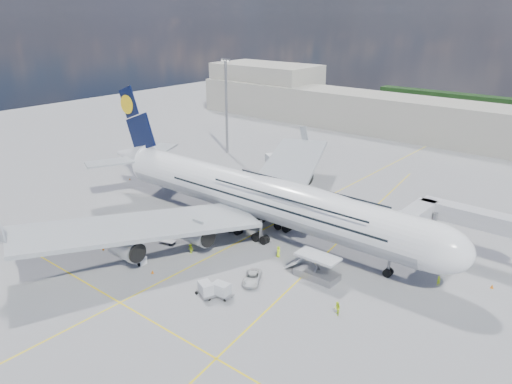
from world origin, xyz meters
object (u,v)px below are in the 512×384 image
Objects in this scene: baggage_tug at (138,258)px; catering_truck_outer at (275,164)px; dolly_row_b at (168,241)px; crew_wing at (163,222)px; light_mast at (226,106)px; cargo_loader at (316,270)px; cone_wing_left_inner at (260,202)px; crew_loader at (337,308)px; cone_wing_right_inner at (152,272)px; crew_nose at (439,281)px; cone_tail at (130,179)px; dolly_row_a at (145,222)px; jet_bridge at (452,220)px; cone_wing_left_outer at (262,188)px; dolly_nose_near at (206,289)px; cone_wing_right_outer at (103,249)px; dolly_row_c at (159,220)px; catering_truck_inner at (285,192)px; airliner at (260,196)px; crew_van at (278,252)px; crew_tug at (191,249)px; service_van at (252,278)px; cone_nose at (492,286)px; dolly_back at (157,217)px; dolly_nose_far at (221,290)px.

catering_truck_outer is (-12.42, 51.48, 1.05)m from baggage_tug.
crew_wing is at bearing 129.63° from dolly_row_b.
light_mast is 66.26m from baggage_tug.
cargo_loader reaches higher than cone_wing_left_inner.
cone_wing_right_inner is (-27.25, -8.32, -0.71)m from crew_loader.
cone_tail is at bearing 128.65° from crew_nose.
cargo_loader is 2.49× the size of dolly_row_a.
jet_bridge is 74.11m from light_mast.
crew_loader is at bearing -166.04° from crew_nose.
cargo_loader reaches higher than cone_wing_left_outer.
dolly_nose_near is 6.82× the size of cone_wing_right_outer.
dolly_row_c is 0.47× the size of catering_truck_inner.
jet_bridge is 5.26× the size of dolly_nose_near.
airliner is at bearing 132.78° from dolly_nose_near.
cone_wing_left_outer is (-4.75, 31.57, -0.00)m from dolly_row_b.
cargo_loader is 52.21m from catering_truck_outer.
dolly_row_b is at bearing 150.27° from crew_nose.
catering_truck_inner is at bearing -12.56° from catering_truck_outer.
dolly_row_c reaches higher than crew_van.
cone_tail is at bearing 147.14° from cone_wing_right_inner.
crew_tug is at bearing 57.62° from baggage_tug.
jet_bridge is at bearing 52.43° from crew_nose.
service_van is at bearing -54.69° from airliner.
cone_wing_left_inner is at bearing 43.58° from dolly_row_a.
dolly_row_a is at bearing -99.58° from cone_wing_left_outer.
cone_wing_left_outer reaches higher than cone_wing_left_inner.
baggage_tug is at bearing -113.34° from crew_wing.
dolly_row_a is at bearing 147.65° from dolly_row_b.
dolly_nose_near reaches higher than cone_wing_left_outer.
crew_loader reaches higher than baggage_tug.
cone_tail is (-79.76, -3.23, -0.07)m from cone_nose.
dolly_row_a is at bearing 143.65° from crew_nose.
dolly_row_c is at bearing -34.45° from dolly_back.
airliner is 23.91m from cone_wing_left_outer.
dolly_nose_far is 2.21× the size of crew_nose.
cargo_loader is at bearing 13.54° from crew_tug.
jet_bridge reaches higher than cone_nose.
crew_tug is at bearing 115.47° from crew_van.
dolly_row_b is 11.40m from dolly_back.
dolly_row_c is 4.85× the size of cone_wing_left_outer.
crew_nose is (71.84, -32.86, -12.44)m from light_mast.
crew_van is 2.94× the size of cone_nose.
dolly_row_c is at bearing 136.54° from cone_wing_right_inner.
airliner is 15.81m from cone_wing_left_inner.
crew_nose is at bearing 3.88° from airliner.
service_van is at bearing -7.13° from crew_tug.
dolly_nose_far is 38.97m from catering_truck_inner.
baggage_tug is at bearing -35.29° from cone_tail.
dolly_row_c is 1.58× the size of crew_loader.
crew_nose is at bearing -12.57° from cone_wing_left_inner.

